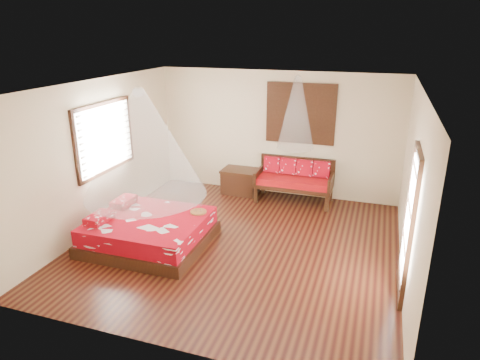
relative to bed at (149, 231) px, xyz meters
name	(u,v)px	position (x,y,z in m)	size (l,w,h in m)	color
room	(238,170)	(1.52, 0.47, 1.15)	(5.54, 5.54, 2.84)	black
bed	(149,231)	(0.00, 0.00, 0.00)	(2.02, 1.83, 0.63)	black
daybed	(295,178)	(2.04, 2.84, 0.27)	(1.68, 0.74, 0.94)	black
storage_chest	(241,181)	(0.76, 2.92, 0.04)	(0.85, 0.63, 0.57)	black
shutter_panel	(301,114)	(2.04, 3.18, 1.65)	(1.52, 0.06, 1.32)	black
window_left	(105,138)	(-1.19, 0.67, 1.45)	(0.10, 1.74, 1.34)	black
glazed_door	(408,225)	(4.23, -0.13, 0.82)	(0.08, 1.02, 2.16)	black
wine_tray	(198,209)	(0.75, 0.50, 0.31)	(0.30, 0.30, 0.24)	brown
mosquito_net_main	(143,144)	(0.02, 0.00, 1.60)	(2.07, 2.07, 1.80)	white
mosquito_net_daybed	(297,113)	(2.04, 2.72, 1.75)	(0.78, 0.78, 1.50)	white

